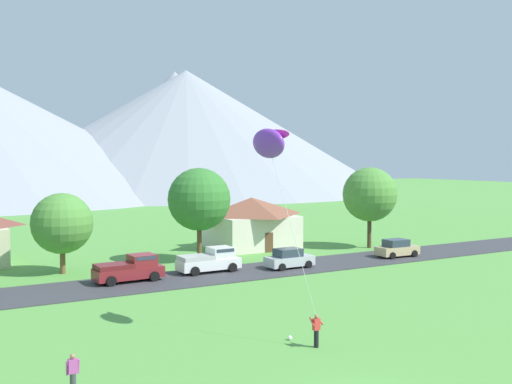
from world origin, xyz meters
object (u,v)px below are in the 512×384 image
Objects in this scene: kite_flyer_with_kite at (270,148)px; tree_near_left at (370,194)px; parked_car_silver_east_end at (289,259)px; pickup_truck_white_west_side at (210,260)px; parked_car_tan_mid_west at (397,248)px; soccer_ball at (290,338)px; tree_center at (62,223)px; house_leftmost at (251,222)px; watcher_person at (73,373)px; pickup_truck_maroon_east_side at (130,268)px; tree_near_right at (199,199)px.

tree_near_left is at bearing 40.30° from kite_flyer_with_kite.
pickup_truck_white_west_side is (-6.66, 1.77, 0.19)m from parked_car_silver_east_end.
pickup_truck_white_west_side reaches higher than parked_car_tan_mid_west.
pickup_truck_white_west_side is (-20.65, -4.15, -4.63)m from tree_near_left.
tree_center is at bearing 104.90° from soccer_ball.
tree_near_left is (10.86, -6.29, 2.91)m from house_leftmost.
parked_car_tan_mid_west is 39.17m from watcher_person.
house_leftmost is 2.12× the size of parked_car_tan_mid_west.
soccer_ball is (2.69, -18.30, -0.94)m from pickup_truck_maroon_east_side.
house_leftmost is 12.88m from tree_near_left.
parked_car_tan_mid_west is 25.85m from pickup_truck_maroon_east_side.
watcher_person is at bearing -164.04° from kite_flyer_with_kite.
tree_center is 12.27m from tree_near_right.
pickup_truck_white_west_side is 25.78m from watcher_person.
tree_near_right is 5.16× the size of watcher_person.
pickup_truck_maroon_east_side is (-13.62, 1.33, 0.19)m from parked_car_silver_east_end.
watcher_person is at bearing -140.13° from parked_car_silver_east_end.
parked_car_tan_mid_west is at bearing -3.40° from pickup_truck_maroon_east_side.
tree_center reaches higher than pickup_truck_white_west_side.
soccer_ball is (11.43, 1.71, -0.76)m from watcher_person.
pickup_truck_maroon_east_side reaches higher than soccer_ball.
soccer_ball is at bearing -103.30° from tree_near_right.
kite_flyer_with_kite reaches higher than soccer_ball.
parked_car_silver_east_end is at bearing -104.40° from house_leftmost.
watcher_person is at bearing -113.60° from pickup_truck_maroon_east_side.
watcher_person is (-34.54, -18.48, 0.01)m from parked_car_tan_mid_west.
kite_flyer_with_kite reaches higher than pickup_truck_white_west_side.
pickup_truck_white_west_side reaches higher than parked_car_silver_east_end.
watcher_person is (-15.70, -20.44, -0.18)m from pickup_truck_white_west_side.
pickup_truck_maroon_east_side is at bearing -147.01° from house_leftmost.
parked_car_tan_mid_west and parked_car_silver_east_end have the same top height.
tree_center is 0.77× the size of tree_near_right.
tree_center is at bearing 79.23° from watcher_person.
kite_flyer_with_kite is (-14.39, -27.71, 7.26)m from house_leftmost.
pickup_truck_maroon_east_side is at bearing -145.47° from tree_near_right.
watcher_person is (-17.12, -25.77, -4.87)m from tree_near_right.
soccer_ball is (6.48, -24.35, -4.04)m from tree_center.
house_leftmost is at bearing 62.55° from kite_flyer_with_kite.
tree_near_left is 0.77× the size of kite_flyer_with_kite.
watcher_person reaches higher than soccer_ball.
tree_near_left is at bearing -3.50° from tree_near_right.
pickup_truck_maroon_east_side is 22.04× the size of soccer_ball.
pickup_truck_white_west_side is (-1.42, -5.33, -4.69)m from tree_near_right.
pickup_truck_maroon_east_side is (-6.96, -0.44, 0.00)m from pickup_truck_white_west_side.
watcher_person is 11.59m from soccer_ball.
watcher_person is 6.98× the size of soccer_ball.
tree_near_right is 7.24m from pickup_truck_white_west_side.
tree_near_right is (-8.37, -5.11, 2.97)m from house_leftmost.
tree_center is 1.57× the size of parked_car_tan_mid_west.
tree_near_left is 31.47m from tree_center.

